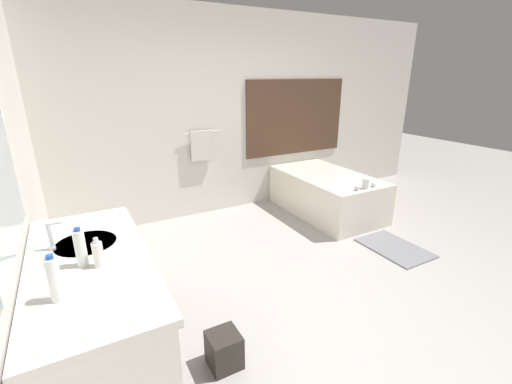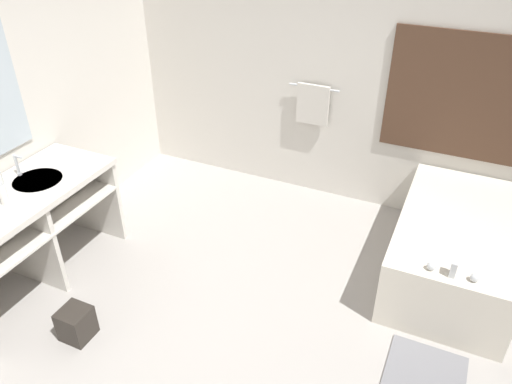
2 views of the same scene
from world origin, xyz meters
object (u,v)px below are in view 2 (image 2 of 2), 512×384
Objects in this scene: bathtub at (455,245)px; waste_bin at (76,323)px; water_bottle_2 at (0,185)px; soap_dispenser at (4,195)px.

waste_bin is at bearing -142.59° from bathtub.
water_bottle_2 reaches higher than soap_dispenser.
bathtub is at bearing 26.52° from water_bottle_2.
water_bottle_2 is 1.34× the size of soap_dispenser.
bathtub reaches higher than waste_bin.
water_bottle_2 reaches higher than bathtub.
soap_dispenser is at bearing -152.09° from bathtub.
bathtub is 3.00m from waste_bin.
water_bottle_2 is (-3.11, -1.55, 0.65)m from bathtub.
bathtub is 6.46× the size of waste_bin.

